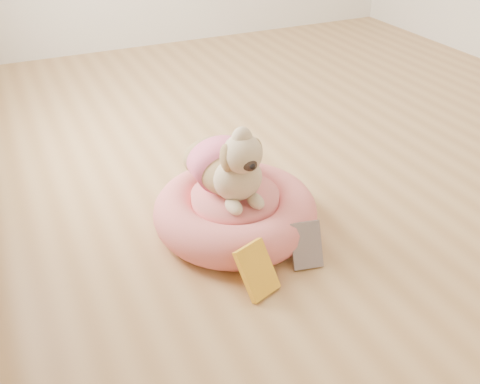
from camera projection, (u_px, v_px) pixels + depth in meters
name	position (u px, v px, depth m)	size (l,w,h in m)	color
floor	(324.00, 141.00, 3.13)	(4.50, 4.50, 0.00)	#AB7B47
pet_bed	(235.00, 211.00, 2.35)	(0.72, 0.72, 0.19)	#E16E58
dog	(228.00, 153.00, 2.22)	(0.34, 0.49, 0.36)	brown
book_yellow	(257.00, 270.00, 2.00)	(0.14, 0.03, 0.21)	#FFFA1A
book_white	(306.00, 245.00, 2.15)	(0.12, 0.02, 0.19)	silver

